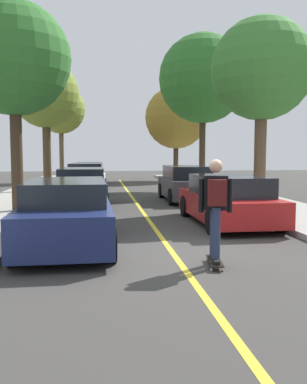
{
  "coord_description": "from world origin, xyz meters",
  "views": [
    {
      "loc": [
        -1.4,
        -8.07,
        1.96
      ],
      "look_at": [
        0.17,
        4.53,
        0.81
      ],
      "focal_mm": 40.05,
      "sensor_mm": 36.0,
      "label": 1
    }
  ],
  "objects_px": {
    "parked_car_left_farthest": "(90,172)",
    "fire_hydrant": "(30,200)",
    "parked_car_left_near": "(81,188)",
    "parked_car_left_far": "(86,178)",
    "skateboard": "(215,261)",
    "parked_car_right_nearest": "(228,200)",
    "street_tree_left_nearest": "(14,59)",
    "street_tree_right_nearest": "(262,70)",
    "parked_car_left_nearest": "(67,213)",
    "street_tree_left_far": "(61,110)",
    "street_tree_right_far": "(176,118)",
    "parked_car_right_near": "(186,184)",
    "street_tree_left_near": "(46,95)",
    "skateboarder": "(216,203)",
    "street_tree_right_near": "(203,79)"
  },
  "relations": [
    {
      "from": "parked_car_left_near",
      "to": "parked_car_right_near",
      "type": "height_order",
      "value": "parked_car_right_near"
    },
    {
      "from": "skateboard",
      "to": "parked_car_right_near",
      "type": "bearing_deg",
      "value": 81.34
    },
    {
      "from": "parked_car_left_nearest",
      "to": "skateboard",
      "type": "distance_m",
      "value": 3.41
    },
    {
      "from": "parked_car_left_nearest",
      "to": "parked_car_left_near",
      "type": "bearing_deg",
      "value": 90.0
    },
    {
      "from": "parked_car_left_farthest",
      "to": "skateboard",
      "type": "xyz_separation_m",
      "value": [
        2.67,
        -21.95,
        -0.6
      ]
    },
    {
      "from": "parked_car_left_far",
      "to": "street_tree_left_far",
      "type": "xyz_separation_m",
      "value": [
        -1.91,
        8.0,
        4.21
      ]
    },
    {
      "from": "street_tree_left_near",
      "to": "street_tree_right_near",
      "type": "relative_size",
      "value": 0.79
    },
    {
      "from": "parked_car_left_near",
      "to": "street_tree_left_far",
      "type": "bearing_deg",
      "value": 97.73
    },
    {
      "from": "parked_car_right_nearest",
      "to": "street_tree_right_nearest",
      "type": "relative_size",
      "value": 0.7
    },
    {
      "from": "fire_hydrant",
      "to": "parked_car_right_near",
      "type": "bearing_deg",
      "value": 31.37
    },
    {
      "from": "parked_car_left_near",
      "to": "parked_car_right_near",
      "type": "relative_size",
      "value": 1.03
    },
    {
      "from": "parked_car_left_far",
      "to": "parked_car_left_farthest",
      "type": "bearing_deg",
      "value": 89.99
    },
    {
      "from": "street_tree_right_far",
      "to": "fire_hydrant",
      "type": "relative_size",
      "value": 9.42
    },
    {
      "from": "parked_car_left_near",
      "to": "parked_car_left_far",
      "type": "relative_size",
      "value": 1.04
    },
    {
      "from": "street_tree_left_near",
      "to": "parked_car_left_nearest",
      "type": "bearing_deg",
      "value": -81.43
    },
    {
      "from": "parked_car_left_farthest",
      "to": "street_tree_left_far",
      "type": "height_order",
      "value": "street_tree_left_far"
    },
    {
      "from": "street_tree_right_near",
      "to": "skateboard",
      "type": "relative_size",
      "value": 9.37
    },
    {
      "from": "parked_car_left_nearest",
      "to": "street_tree_left_nearest",
      "type": "distance_m",
      "value": 6.7
    },
    {
      "from": "parked_car_right_near",
      "to": "parked_car_left_farthest",
      "type": "bearing_deg",
      "value": 109.72
    },
    {
      "from": "skateboarder",
      "to": "skateboard",
      "type": "bearing_deg",
      "value": 81.72
    },
    {
      "from": "street_tree_left_near",
      "to": "parked_car_left_near",
      "type": "bearing_deg",
      "value": -72.13
    },
    {
      "from": "street_tree_left_far",
      "to": "street_tree_right_far",
      "type": "bearing_deg",
      "value": 3.51
    },
    {
      "from": "fire_hydrant",
      "to": "skateboard",
      "type": "height_order",
      "value": "fire_hydrant"
    },
    {
      "from": "parked_car_left_far",
      "to": "parked_car_left_near",
      "type": "bearing_deg",
      "value": -89.99
    },
    {
      "from": "parked_car_left_near",
      "to": "street_tree_left_near",
      "type": "relative_size",
      "value": 0.68
    },
    {
      "from": "street_tree_left_nearest",
      "to": "street_tree_right_nearest",
      "type": "relative_size",
      "value": 1.03
    },
    {
      "from": "parked_car_left_farthest",
      "to": "street_tree_right_nearest",
      "type": "height_order",
      "value": "street_tree_right_nearest"
    },
    {
      "from": "street_tree_left_far",
      "to": "skateboarder",
      "type": "height_order",
      "value": "street_tree_left_far"
    },
    {
      "from": "parked_car_right_nearest",
      "to": "fire_hydrant",
      "type": "relative_size",
      "value": 6.4
    },
    {
      "from": "street_tree_right_nearest",
      "to": "skateboarder",
      "type": "bearing_deg",
      "value": -116.34
    },
    {
      "from": "street_tree_left_far",
      "to": "street_tree_right_far",
      "type": "distance_m",
      "value": 8.07
    },
    {
      "from": "parked_car_right_nearest",
      "to": "street_tree_right_far",
      "type": "distance_m",
      "value": 19.52
    },
    {
      "from": "parked_car_right_nearest",
      "to": "street_tree_left_nearest",
      "type": "xyz_separation_m",
      "value": [
        -6.14,
        2.55,
        4.2
      ]
    },
    {
      "from": "skateboarder",
      "to": "parked_car_left_near",
      "type": "bearing_deg",
      "value": 106.82
    },
    {
      "from": "parked_car_left_nearest",
      "to": "street_tree_right_nearest",
      "type": "xyz_separation_m",
      "value": [
        6.13,
        4.94,
        4.05
      ]
    },
    {
      "from": "parked_car_left_far",
      "to": "parked_car_right_near",
      "type": "distance_m",
      "value": 6.33
    },
    {
      "from": "street_tree_right_near",
      "to": "fire_hydrant",
      "type": "bearing_deg",
      "value": -131.38
    },
    {
      "from": "parked_car_left_farthest",
      "to": "fire_hydrant",
      "type": "distance_m",
      "value": 15.34
    },
    {
      "from": "parked_car_right_near",
      "to": "street_tree_left_near",
      "type": "height_order",
      "value": "street_tree_left_near"
    },
    {
      "from": "parked_car_left_near",
      "to": "parked_car_right_nearest",
      "type": "height_order",
      "value": "parked_car_left_near"
    },
    {
      "from": "parked_car_left_far",
      "to": "parked_car_right_near",
      "type": "relative_size",
      "value": 0.99
    },
    {
      "from": "street_tree_left_far",
      "to": "parked_car_left_nearest",
      "type": "bearing_deg",
      "value": -84.76
    },
    {
      "from": "parked_car_left_far",
      "to": "street_tree_right_far",
      "type": "bearing_deg",
      "value": 54.17
    },
    {
      "from": "street_tree_right_far",
      "to": "street_tree_right_nearest",
      "type": "bearing_deg",
      "value": -90.0
    },
    {
      "from": "parked_car_right_near",
      "to": "street_tree_right_nearest",
      "type": "height_order",
      "value": "street_tree_right_nearest"
    },
    {
      "from": "parked_car_left_far",
      "to": "skateboarder",
      "type": "relative_size",
      "value": 2.37
    },
    {
      "from": "parked_car_left_far",
      "to": "parked_car_right_near",
      "type": "height_order",
      "value": "parked_car_left_far"
    },
    {
      "from": "street_tree_right_nearest",
      "to": "street_tree_right_near",
      "type": "xyz_separation_m",
      "value": [
        0.0,
        8.38,
        1.13
      ]
    },
    {
      "from": "street_tree_left_nearest",
      "to": "fire_hydrant",
      "type": "relative_size",
      "value": 9.32
    },
    {
      "from": "street_tree_left_nearest",
      "to": "fire_hydrant",
      "type": "distance_m",
      "value": 4.41
    }
  ]
}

